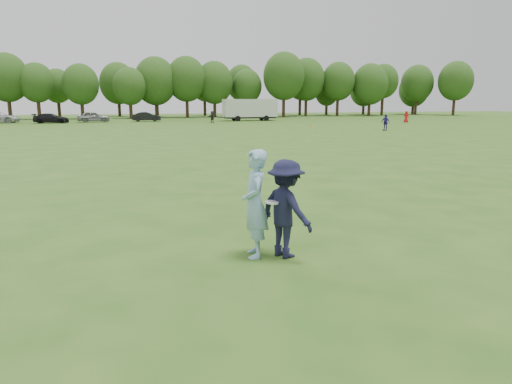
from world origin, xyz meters
The scene contains 13 objects.
ground centered at (0.00, 0.00, 0.00)m, with size 200.00×200.00×0.00m, color #295317.
thrower centered at (-0.73, -0.08, 1.06)m, with size 0.77×0.51×2.12m, color #89B4D4.
defender centered at (-0.15, -0.25, 0.96)m, with size 1.24×0.71×1.92m, color #171833.
player_far_b centered at (22.55, 32.85, 0.82)m, with size 0.96×0.40×1.65m, color navy.
player_far_c centered at (34.57, 46.97, 0.79)m, with size 0.78×0.50×1.59m, color red.
player_far_d centered at (8.66, 53.36, 0.81)m, with size 1.50×0.48×1.62m, color #242424.
car_d centered at (-12.28, 58.74, 0.65)m, with size 1.82×4.48×1.30m, color black.
car_e centered at (-6.95, 60.22, 0.75)m, with size 1.77×4.39×1.50m, color gray.
car_f centered at (0.33, 60.59, 0.67)m, with size 1.43×4.09×1.35m, color black.
field_cone centered at (17.66, 40.73, 0.15)m, with size 0.28×0.28×0.30m, color #E1500B.
disc_in_play centered at (-0.47, -0.34, 1.13)m, with size 0.27×0.27×0.06m.
cargo_trailer centered at (15.42, 58.67, 1.78)m, with size 9.00×2.75×3.20m.
treeline centered at (2.81, 76.90, 6.26)m, with size 130.35×18.39×11.74m.
Camera 1 is at (-3.11, -8.35, 3.03)m, focal length 32.00 mm.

